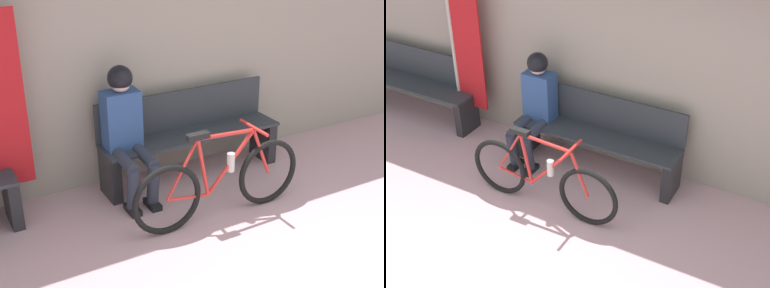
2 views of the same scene
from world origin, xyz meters
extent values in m
cube|color=#9E9384|center=(0.00, 2.64, 1.60)|extent=(12.00, 0.12, 3.20)
cube|color=#2D3338|center=(0.01, 2.24, 0.46)|extent=(1.88, 0.42, 0.03)
cube|color=#2D3338|center=(0.01, 2.44, 0.68)|extent=(1.88, 0.03, 0.40)
cube|color=#232326|center=(-0.88, 2.24, 0.22)|extent=(0.10, 0.36, 0.45)
cube|color=#232326|center=(0.90, 2.24, 0.22)|extent=(0.10, 0.36, 0.45)
torus|color=black|center=(-0.69, 1.42, 0.32)|extent=(0.64, 0.05, 0.64)
torus|color=black|center=(0.35, 1.42, 0.32)|extent=(0.64, 0.05, 0.64)
cylinder|color=red|center=(-0.12, 1.42, 0.80)|extent=(0.56, 0.03, 0.07)
cylinder|color=red|center=(-0.07, 1.42, 0.52)|extent=(0.48, 0.03, 0.54)
cylinder|color=red|center=(-0.35, 1.42, 0.54)|extent=(0.14, 0.03, 0.56)
cylinder|color=red|center=(-0.49, 1.42, 0.29)|extent=(0.40, 0.03, 0.08)
cylinder|color=red|center=(-0.55, 1.42, 0.57)|extent=(0.31, 0.02, 0.51)
cylinder|color=red|center=(0.26, 1.42, 0.55)|extent=(0.22, 0.03, 0.47)
cube|color=black|center=(-0.40, 1.42, 0.84)|extent=(0.20, 0.07, 0.05)
cylinder|color=red|center=(0.16, 1.42, 0.80)|extent=(0.03, 0.40, 0.03)
cylinder|color=beige|center=(-0.07, 1.42, 0.52)|extent=(0.07, 0.07, 0.17)
cylinder|color=#2D3342|center=(-0.82, 2.03, 0.47)|extent=(0.11, 0.43, 0.13)
cylinder|color=#2D3342|center=(-0.82, 1.84, 0.26)|extent=(0.11, 0.17, 0.42)
cube|color=black|center=(-0.82, 1.87, 0.03)|extent=(0.10, 0.22, 0.06)
cylinder|color=#2D3342|center=(-0.62, 2.03, 0.47)|extent=(0.11, 0.43, 0.13)
cylinder|color=#2D3342|center=(-0.62, 1.84, 0.26)|extent=(0.11, 0.17, 0.42)
cube|color=black|center=(-0.62, 1.87, 0.03)|extent=(0.10, 0.22, 0.06)
cube|color=#2D4C84|center=(-0.72, 2.28, 0.75)|extent=(0.34, 0.22, 0.55)
sphere|color=beige|center=(-0.72, 2.26, 1.13)|extent=(0.20, 0.20, 0.20)
sphere|color=black|center=(-0.72, 2.26, 1.16)|extent=(0.23, 0.23, 0.23)
cube|color=#232326|center=(-1.79, 2.24, 0.22)|extent=(0.10, 0.36, 0.45)
cube|color=red|center=(-1.75, 2.36, 1.08)|extent=(0.40, 0.02, 1.53)
camera|label=1|loc=(-2.41, -2.05, 2.56)|focal=50.00mm
camera|label=2|loc=(2.21, -2.16, 3.53)|focal=50.00mm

